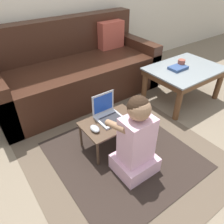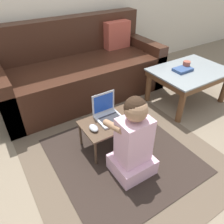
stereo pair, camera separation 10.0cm
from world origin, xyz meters
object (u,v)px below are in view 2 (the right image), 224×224
Objects in this scene: person_seated at (133,142)px; book_on_table at (183,69)px; computer_mouse at (94,128)px; cup_on_table at (186,65)px; couch at (80,71)px; laptop at (108,115)px; laptop_desk at (110,124)px; coffee_table at (189,75)px.

book_on_table is at bearing 26.60° from person_seated.
cup_on_table reaches higher than computer_mouse.
computer_mouse is 1.26× the size of cup_on_table.
couch reaches higher than laptop.
cup_on_table reaches higher than laptop_desk.
laptop reaches higher than coffee_table.
laptop is at bearing -171.37° from cup_on_table.
computer_mouse is (-0.41, -1.10, -0.01)m from couch.
person_seated is at bearing -64.97° from computer_mouse.
couch is 1.34m from cup_on_table.
cup_on_table is at bearing 8.63° from laptop.
coffee_table is 1.63× the size of laptop_desk.
person_seated is at bearing -94.40° from laptop.
person_seated is at bearing -99.25° from couch.
computer_mouse is 0.40m from person_seated.
cup_on_table reaches higher than coffee_table.
person_seated is (-0.02, -0.38, 0.08)m from laptop_desk.
book_on_table is (1.34, 0.23, 0.15)m from computer_mouse.
coffee_table is 0.13m from cup_on_table.
laptop reaches higher than laptop_desk.
person_seated is 1.31m from book_on_table.
laptop is 2.74× the size of cup_on_table.
cup_on_table is (1.27, 0.62, 0.14)m from person_seated.
person_seated reaches higher than computer_mouse.
book_on_table is (1.15, 0.21, 0.20)m from laptop_desk.
person_seated is (-0.24, -1.46, 0.01)m from couch.
laptop reaches higher than book_on_table.
person_seated reaches higher than coffee_table.
coffee_table reaches higher than computer_mouse.
couch is 2.33× the size of coffee_table.
coffee_table is 4.07× the size of book_on_table.
couch reaches higher than book_on_table.
computer_mouse is 1.37m from book_on_table.
person_seated reaches higher than laptop_desk.
book_on_table is at bearing -43.18° from couch.
couch is at bearing 78.78° from laptop_desk.
book_on_table is (0.93, -0.88, 0.13)m from couch.
computer_mouse is at bearing 115.03° from person_seated.
laptop is at bearing -172.48° from book_on_table.
couch is at bearing 80.75° from person_seated.
couch is 1.05m from laptop.
couch is 9.50× the size of book_on_table.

